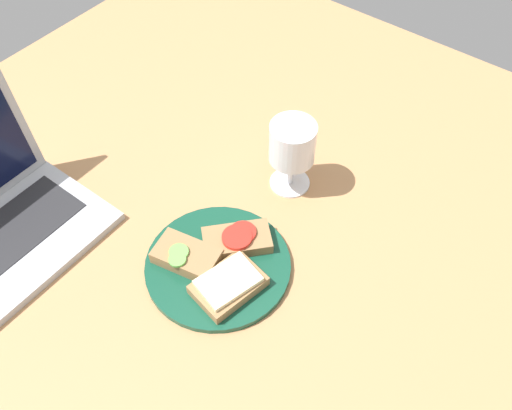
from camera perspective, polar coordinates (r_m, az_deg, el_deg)
name	(u,v)px	position (r cm, az deg, el deg)	size (l,w,h in cm)	color
wooden_table	(233,224)	(102.19, -2.34, -1.94)	(140.00, 140.00, 3.00)	#B27F51
plate	(218,266)	(94.85, -3.82, -6.06)	(24.12, 24.12, 1.12)	#144733
sandwich_with_tomato	(237,239)	(95.45, -1.88, -3.46)	(12.40, 12.06, 2.74)	#937047
sandwich_with_cucumber	(187,256)	(94.14, -6.96, -5.10)	(8.17, 11.58, 2.87)	#937047
sandwich_with_cheese	(228,284)	(90.72, -2.78, -7.92)	(12.12, 9.51, 2.70)	#937047
wine_glass	(292,146)	(99.40, 3.64, 5.87)	(8.17, 8.17, 14.31)	white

